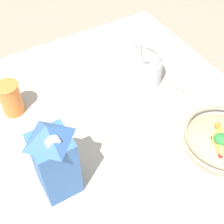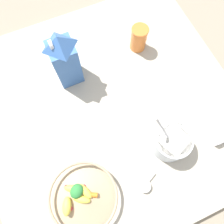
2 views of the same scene
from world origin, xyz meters
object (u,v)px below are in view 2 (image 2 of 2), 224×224
(drinking_cup, at_px, (139,38))
(spice_jar, at_px, (218,138))
(fruit_bowl, at_px, (83,197))
(milk_carton, at_px, (65,59))
(yogurt_tub, at_px, (171,142))

(drinking_cup, bearing_deg, spice_jar, 10.61)
(fruit_bowl, relative_size, milk_carton, 0.92)
(fruit_bowl, distance_m, milk_carton, 0.51)
(fruit_bowl, bearing_deg, milk_carton, 165.35)
(milk_carton, height_order, yogurt_tub, milk_carton)
(fruit_bowl, xyz_separation_m, yogurt_tub, (-0.05, 0.37, 0.02))
(drinking_cup, height_order, spice_jar, drinking_cup)
(yogurt_tub, bearing_deg, milk_carton, -150.94)
(milk_carton, bearing_deg, yogurt_tub, 29.06)
(fruit_bowl, distance_m, drinking_cup, 0.68)
(yogurt_tub, bearing_deg, spice_jar, 72.82)
(yogurt_tub, relative_size, spice_jar, 5.23)
(drinking_cup, distance_m, spice_jar, 0.53)
(spice_jar, bearing_deg, fruit_bowl, -91.27)
(fruit_bowl, xyz_separation_m, spice_jar, (0.01, 0.56, -0.02))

